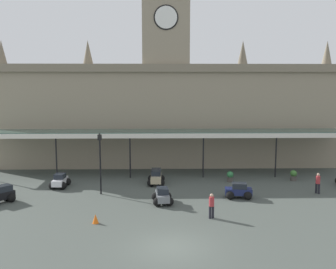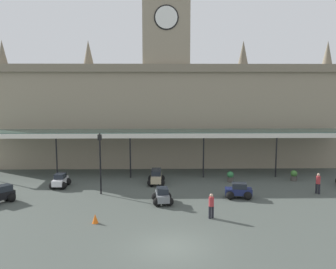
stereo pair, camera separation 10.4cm
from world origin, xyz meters
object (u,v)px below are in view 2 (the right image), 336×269
Objects in this scene: car_navy_sedan at (239,192)px; pedestrian_crossing_forecourt at (318,183)px; car_grey_sedan at (162,197)px; planter_forecourt_centre at (230,176)px; car_white_sedan at (60,181)px; car_beige_estate at (156,178)px; traffic_cone at (95,219)px; pedestrian_near_entrance at (211,205)px; planter_near_kerb at (294,175)px; victorian_lamppost at (100,156)px.

pedestrian_crossing_forecourt is (6.62, 1.07, 0.41)m from car_navy_sedan.
planter_forecourt_centre is (6.14, 6.15, -0.01)m from car_grey_sedan.
car_white_sedan is at bearing 152.22° from car_grey_sedan.
car_beige_estate is 10.23m from traffic_cone.
car_white_sedan is at bearing 166.95° from car_navy_sedan.
car_navy_sedan is at bearing -33.69° from car_beige_estate.
car_grey_sedan is at bearing -84.56° from car_beige_estate.
pedestrian_near_entrance is 13.12m from planter_near_kerb.
pedestrian_crossing_forecourt is at bearing -0.64° from victorian_lamppost.
car_white_sedan reaches higher than planter_forecourt_centre.
car_grey_sedan is 1.27× the size of pedestrian_near_entrance.
pedestrian_near_entrance is at bearing -45.44° from car_grey_sedan.
planter_near_kerb is (6.12, 5.24, -0.01)m from car_navy_sedan.
planter_forecourt_centre is (0.24, 4.94, -0.01)m from car_navy_sedan.
traffic_cone is 0.62× the size of planter_forecourt_centre.
car_beige_estate is (-6.42, 4.28, 0.06)m from car_navy_sedan.
pedestrian_near_entrance reaches higher than traffic_cone.
car_white_sedan is 2.17× the size of planter_forecourt_centre.
planter_near_kerb is at bearing 96.84° from pedestrian_crossing_forecourt.
car_beige_estate is 0.46× the size of victorian_lamppost.
car_grey_sedan is 5.87m from traffic_cone.
car_white_sedan is 14.28m from pedestrian_near_entrance.
car_grey_sedan is at bearing -168.44° from car_navy_sedan.
car_grey_sedan is at bearing 134.56° from pedestrian_near_entrance.
pedestrian_crossing_forecourt is at bearing 9.19° from car_navy_sedan.
car_grey_sedan reaches higher than planter_forecourt_centre.
car_beige_estate is at bearing 34.45° from victorian_lamppost.
pedestrian_crossing_forecourt is 7.47m from planter_forecourt_centre.
car_white_sedan is 1.25× the size of pedestrian_crossing_forecourt.
pedestrian_crossing_forecourt is 1.74× the size of planter_forecourt_centre.
pedestrian_crossing_forecourt is at bearing -83.16° from planter_near_kerb.
car_navy_sedan is 11.19m from victorian_lamppost.
car_beige_estate reaches higher than car_white_sedan.
traffic_cone is 19.37m from planter_near_kerb.
car_navy_sedan is 1.01× the size of car_grey_sedan.
traffic_cone is 14.56m from planter_forecourt_centre.
victorian_lamppost is at bearing 153.33° from car_grey_sedan.
pedestrian_crossing_forecourt is at bearing 20.56° from traffic_cone.
planter_forecourt_centre is 5.88m from planter_near_kerb.
car_navy_sedan is 0.43× the size of victorian_lamppost.
car_beige_estate is at bearing 146.31° from car_navy_sedan.
car_grey_sedan is 12.73m from pedestrian_crossing_forecourt.
car_grey_sedan is at bearing -27.78° from car_white_sedan.
car_grey_sedan is at bearing 43.23° from traffic_cone.
pedestrian_crossing_forecourt is at bearing 30.69° from pedestrian_near_entrance.
victorian_lamppost is at bearing 144.83° from pedestrian_near_entrance.
pedestrian_near_entrance is at bearing -33.35° from car_white_sedan.
car_grey_sedan is at bearing -134.98° from planter_forecourt_centre.
pedestrian_near_entrance is 10.17m from victorian_lamppost.
victorian_lamppost is 5.16× the size of planter_forecourt_centre.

